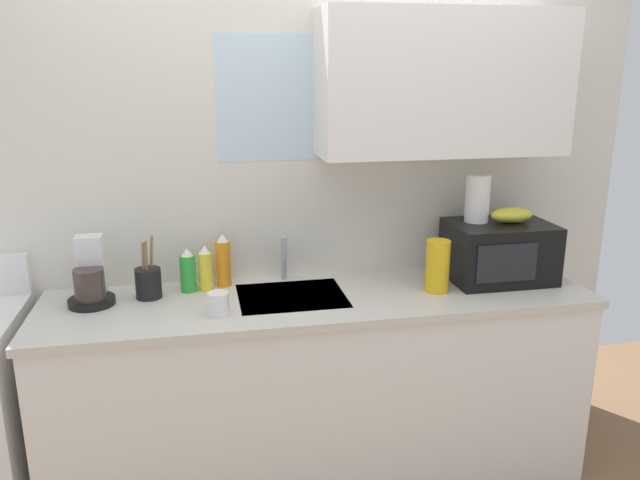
{
  "coord_description": "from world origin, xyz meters",
  "views": [
    {
      "loc": [
        -0.5,
        -2.49,
        1.85
      ],
      "look_at": [
        0.0,
        0.0,
        1.15
      ],
      "focal_mm": 34.86,
      "sensor_mm": 36.0,
      "label": 1
    }
  ],
  "objects": [
    {
      "name": "utensil_crock",
      "position": [
        -0.73,
        0.12,
        0.97
      ],
      "size": [
        0.11,
        0.11,
        0.27
      ],
      "color": "black",
      "rests_on": "counter_unit"
    },
    {
      "name": "sink_faucet",
      "position": [
        -0.12,
        0.24,
        1.0
      ],
      "size": [
        0.03,
        0.03,
        0.2
      ],
      "primitive_type": "cylinder",
      "color": "#B2B5BA",
      "rests_on": "counter_unit"
    },
    {
      "name": "coffee_maker",
      "position": [
        -0.96,
        0.11,
        1.0
      ],
      "size": [
        0.19,
        0.21,
        0.28
      ],
      "color": "black",
      "rests_on": "counter_unit"
    },
    {
      "name": "banana_bunch",
      "position": [
        0.91,
        0.05,
        1.2
      ],
      "size": [
        0.2,
        0.11,
        0.07
      ],
      "primitive_type": "ellipsoid",
      "color": "gold",
      "rests_on": "microwave"
    },
    {
      "name": "paper_towel_roll",
      "position": [
        0.76,
        0.1,
        1.28
      ],
      "size": [
        0.11,
        0.11,
        0.22
      ],
      "primitive_type": "cylinder",
      "color": "white",
      "rests_on": "microwave"
    },
    {
      "name": "dish_soap_bottle_green",
      "position": [
        -0.56,
        0.17,
        0.99
      ],
      "size": [
        0.07,
        0.07,
        0.2
      ],
      "color": "green",
      "rests_on": "counter_unit"
    },
    {
      "name": "dish_soap_bottle_orange",
      "position": [
        -0.4,
        0.21,
        1.01
      ],
      "size": [
        0.07,
        0.07,
        0.24
      ],
      "color": "orange",
      "rests_on": "counter_unit"
    },
    {
      "name": "kitchen_wall_assembly",
      "position": [
        0.12,
        0.3,
        1.37
      ],
      "size": [
        3.15,
        0.42,
        2.5
      ],
      "color": "silver",
      "rests_on": "ground"
    },
    {
      "name": "dish_soap_bottle_yellow",
      "position": [
        -0.48,
        0.17,
        1.0
      ],
      "size": [
        0.06,
        0.06,
        0.21
      ],
      "color": "yellow",
      "rests_on": "counter_unit"
    },
    {
      "name": "cereal_canister",
      "position": [
        0.52,
        -0.05,
        1.02
      ],
      "size": [
        0.1,
        0.1,
        0.23
      ],
      "primitive_type": "cylinder",
      "color": "gold",
      "rests_on": "counter_unit"
    },
    {
      "name": "microwave",
      "position": [
        0.86,
        0.05,
        1.04
      ],
      "size": [
        0.46,
        0.35,
        0.27
      ],
      "color": "black",
      "rests_on": "counter_unit"
    },
    {
      "name": "mug_white",
      "position": [
        -0.44,
        -0.14,
        0.95
      ],
      "size": [
        0.08,
        0.08,
        0.09
      ],
      "primitive_type": "cylinder",
      "color": "white",
      "rests_on": "counter_unit"
    },
    {
      "name": "counter_unit",
      "position": [
        -0.0,
        0.0,
        0.46
      ],
      "size": [
        2.38,
        0.63,
        0.9
      ],
      "color": "white",
      "rests_on": "ground"
    }
  ]
}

